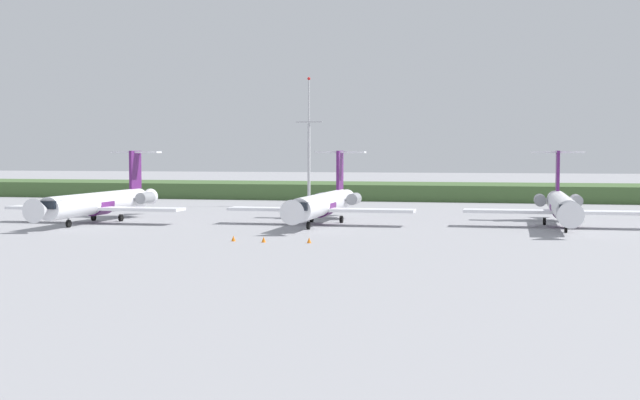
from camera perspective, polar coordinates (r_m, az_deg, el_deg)
The scene contains 9 objects.
ground_plane at distance 128.59m, azimuth 2.40°, elevation -0.74°, with size 500.00×500.00×0.00m, color #939399.
grass_berm at distance 163.71m, azimuth 4.59°, elevation 0.60°, with size 320.00×20.00×2.92m, color #426033.
regional_jet_nearest at distance 111.42m, azimuth -14.35°, elevation -0.13°, with size 22.81×31.00×9.00m.
regional_jet_second at distance 105.40m, azimuth 0.23°, elevation -0.21°, with size 22.81×31.00×9.00m.
regional_jet_third at distance 105.37m, azimuth 15.74°, elevation -0.33°, with size 22.81×31.00×9.00m.
antenna_mast at distance 141.06m, azimuth -0.74°, elevation 3.17°, with size 4.40×0.50×21.06m.
safety_cone_front_marker at distance 85.27m, azimuth -5.76°, elevation -2.55°, with size 0.44×0.44×0.55m, color orange.
safety_cone_mid_marker at distance 83.94m, azimuth -3.76°, elevation -2.63°, with size 0.44×0.44×0.55m, color orange.
safety_cone_rear_marker at distance 83.11m, azimuth -0.73°, elevation -2.68°, with size 0.44×0.44×0.55m, color orange.
Camera 1 is at (22.51, -96.30, 8.73)m, focal length 48.28 mm.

